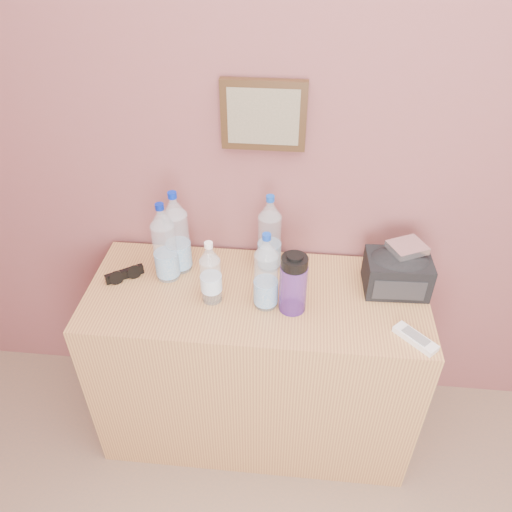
{
  "coord_description": "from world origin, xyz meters",
  "views": [
    {
      "loc": [
        -0.25,
        0.31,
        2.07
      ],
      "look_at": [
        -0.39,
        1.71,
        0.99
      ],
      "focal_mm": 35.0,
      "sensor_mm": 36.0,
      "label": 1
    }
  ],
  "objects": [
    {
      "name": "ac_remote",
      "position": [
        0.17,
        1.53,
        0.82
      ],
      "size": [
        0.15,
        0.15,
        0.02
      ],
      "primitive_type": "cube",
      "rotation": [
        0.0,
        0.0,
        -0.79
      ],
      "color": "white",
      "rests_on": "dresser"
    },
    {
      "name": "picture_frame",
      "position": [
        -0.39,
        1.98,
        1.4
      ],
      "size": [
        0.3,
        0.03,
        0.25
      ],
      "primitive_type": null,
      "color": "#382311",
      "rests_on": "room_shell"
    },
    {
      "name": "pet_large_c",
      "position": [
        -0.35,
        1.88,
        0.95
      ],
      "size": [
        0.09,
        0.09,
        0.33
      ],
      "rotation": [
        0.0,
        0.0,
        0.01
      ],
      "color": "white",
      "rests_on": "dresser"
    },
    {
      "name": "pet_large_a",
      "position": [
        -0.74,
        1.78,
        0.95
      ],
      "size": [
        0.09,
        0.09,
        0.33
      ],
      "rotation": [
        0.0,
        0.0,
        -0.33
      ],
      "color": "silver",
      "rests_on": "dresser"
    },
    {
      "name": "pet_large_b",
      "position": [
        -0.71,
        1.84,
        0.96
      ],
      "size": [
        0.09,
        0.09,
        0.35
      ],
      "rotation": [
        0.0,
        0.0,
        -0.41
      ],
      "color": "white",
      "rests_on": "dresser"
    },
    {
      "name": "toiletry_bag",
      "position": [
        0.14,
        1.8,
        0.89
      ],
      "size": [
        0.24,
        0.18,
        0.16
      ],
      "primitive_type": null,
      "rotation": [
        0.0,
        0.0,
        0.04
      ],
      "color": "black",
      "rests_on": "dresser"
    },
    {
      "name": "dresser",
      "position": [
        -0.39,
        1.71,
        0.4
      ],
      "size": [
        1.29,
        0.54,
        0.81
      ],
      "primitive_type": "cube",
      "color": "#9C6943",
      "rests_on": "ground"
    },
    {
      "name": "pet_small",
      "position": [
        -0.55,
        1.67,
        0.92
      ],
      "size": [
        0.07,
        0.07,
        0.26
      ],
      "rotation": [
        0.0,
        0.0,
        0.19
      ],
      "color": "white",
      "rests_on": "dresser"
    },
    {
      "name": "sunglasses",
      "position": [
        -0.91,
        1.75,
        0.83
      ],
      "size": [
        0.16,
        0.13,
        0.04
      ],
      "primitive_type": null,
      "rotation": [
        0.0,
        0.0,
        0.61
      ],
      "color": "black",
      "rests_on": "dresser"
    },
    {
      "name": "nalgene_bottle",
      "position": [
        -0.25,
        1.65,
        0.93
      ],
      "size": [
        0.1,
        0.1,
        0.24
      ],
      "rotation": [
        0.0,
        0.0,
        -0.11
      ],
      "color": "#53289B",
      "rests_on": "dresser"
    },
    {
      "name": "pet_large_d",
      "position": [
        -0.35,
        1.66,
        0.95
      ],
      "size": [
        0.09,
        0.09,
        0.31
      ],
      "rotation": [
        0.0,
        0.0,
        0.12
      ],
      "color": "silver",
      "rests_on": "dresser"
    },
    {
      "name": "foil_packet",
      "position": [
        0.16,
        1.82,
        0.98
      ],
      "size": [
        0.16,
        0.15,
        0.03
      ],
      "primitive_type": "cube",
      "rotation": [
        0.0,
        0.0,
        0.46
      ],
      "color": "white",
      "rests_on": "toiletry_bag"
    }
  ]
}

